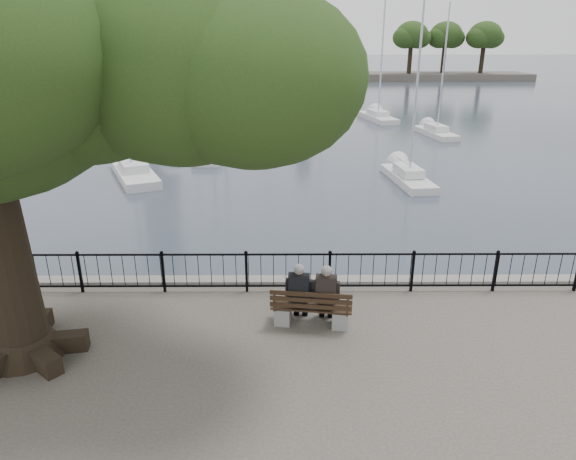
{
  "coord_description": "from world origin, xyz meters",
  "views": [
    {
      "loc": [
        -0.06,
        -8.67,
        5.84
      ],
      "look_at": [
        0.0,
        2.5,
        1.6
      ],
      "focal_mm": 32.0,
      "sensor_mm": 36.0,
      "label": 1
    }
  ],
  "objects_px": {
    "bench": "(311,312)",
    "person_left": "(300,295)",
    "person_right": "(326,296)",
    "lion_monument": "(304,80)",
    "tree": "(17,51)"
  },
  "relations": [
    {
      "from": "person_left",
      "to": "person_right",
      "type": "distance_m",
      "value": 0.57
    },
    {
      "from": "bench",
      "to": "person_left",
      "type": "distance_m",
      "value": 0.45
    },
    {
      "from": "person_left",
      "to": "lion_monument",
      "type": "height_order",
      "value": "lion_monument"
    },
    {
      "from": "person_right",
      "to": "tree",
      "type": "distance_m",
      "value": 7.21
    },
    {
      "from": "bench",
      "to": "tree",
      "type": "height_order",
      "value": "tree"
    },
    {
      "from": "bench",
      "to": "person_right",
      "type": "xyz_separation_m",
      "value": [
        0.31,
        0.06,
        0.34
      ]
    },
    {
      "from": "person_left",
      "to": "person_right",
      "type": "bearing_deg",
      "value": -7.84
    },
    {
      "from": "person_right",
      "to": "tree",
      "type": "height_order",
      "value": "tree"
    },
    {
      "from": "person_right",
      "to": "lion_monument",
      "type": "relative_size",
      "value": 0.16
    },
    {
      "from": "lion_monument",
      "to": "bench",
      "type": "bearing_deg",
      "value": -91.77
    },
    {
      "from": "bench",
      "to": "person_left",
      "type": "height_order",
      "value": "person_left"
    },
    {
      "from": "bench",
      "to": "person_left",
      "type": "bearing_deg",
      "value": 151.88
    },
    {
      "from": "bench",
      "to": "person_left",
      "type": "relative_size",
      "value": 1.23
    },
    {
      "from": "person_left",
      "to": "lion_monument",
      "type": "distance_m",
      "value": 48.89
    },
    {
      "from": "person_right",
      "to": "bench",
      "type": "bearing_deg",
      "value": -169.73
    }
  ]
}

